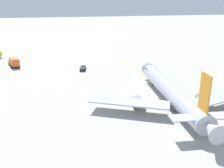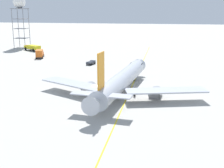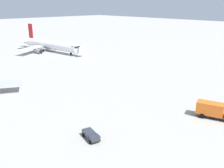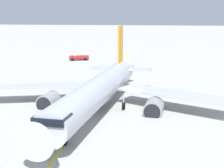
# 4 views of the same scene
# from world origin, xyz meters

# --- Properties ---
(airliner_secondary) EXTENTS (32.28, 41.58, 11.85)m
(airliner_secondary) POSITION_xyz_m (47.15, 39.19, 2.86)
(airliner_secondary) COLOR white
(airliner_secondary) RESTS_ON ground_plane
(catering_truck_truck) EXTENTS (4.59, 7.82, 3.10)m
(catering_truck_truck) POSITION_xyz_m (33.34, -46.04, 1.66)
(catering_truck_truck) COLOR #232326
(catering_truck_truck) RESTS_ON ground_plane
(baggage_truck_truck) EXTENTS (2.59, 4.20, 1.22)m
(baggage_truck_truck) POSITION_xyz_m (10.86, -35.91, 0.71)
(baggage_truck_truck) COLOR #232326
(baggage_truck_truck) RESTS_ON ground_plane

